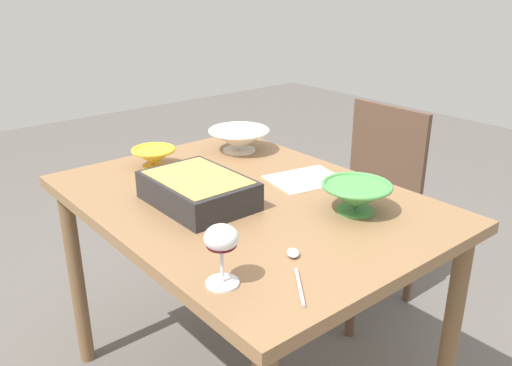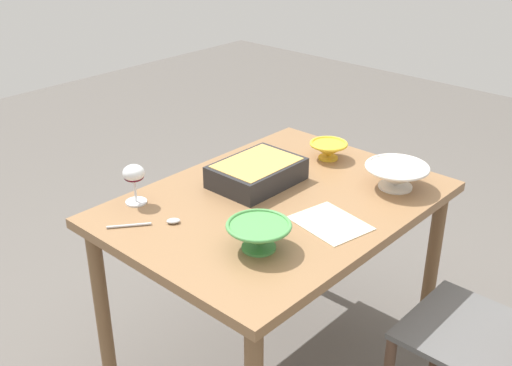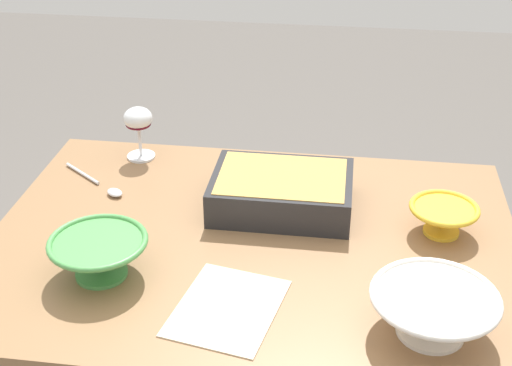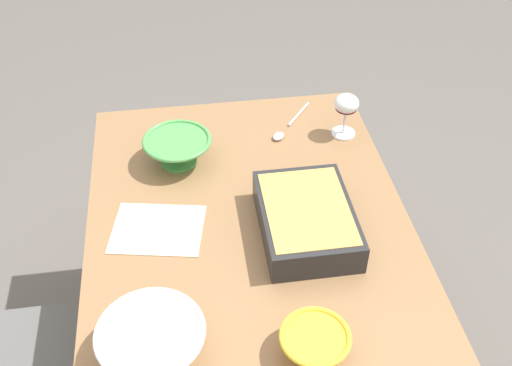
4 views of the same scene
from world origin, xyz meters
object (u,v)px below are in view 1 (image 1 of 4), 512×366
Objects in this scene: casserole_dish at (198,189)px; serving_bowl at (154,156)px; napkin at (305,179)px; wine_glass at (221,243)px; mixing_bowl at (239,139)px; chair at (366,198)px; dining_table at (246,223)px; serving_spoon at (295,263)px; small_bowl at (356,196)px.

serving_bowl is at bearing 170.81° from casserole_dish.
casserole_dish is 0.38m from napkin.
wine_glass is 0.80m from serving_bowl.
mixing_bowl reaches higher than napkin.
serving_bowl is at bearing -106.15° from chair.
chair reaches higher than napkin.
serving_spoon is at bearing -23.21° from dining_table.
chair is 0.95m from serving_bowl.
wine_glass is 0.92m from mixing_bowl.
small_bowl is at bearing 31.08° from dining_table.
chair reaches higher than serving_bowl.
chair is 6.03× the size of wine_glass.
chair is at bearing 101.40° from dining_table.
wine_glass is at bearing -60.11° from napkin.
mixing_bowl is at bearing 81.94° from serving_bowl.
mixing_bowl is at bearing 139.82° from wine_glass.
chair is 0.63m from napkin.
casserole_dish is at bearing -9.19° from serving_bowl.
small_bowl is (0.28, 0.17, 0.13)m from dining_table.
dining_table is 4.99× the size of mixing_bowl.
serving_bowl is at bearing -142.72° from napkin.
small_bowl is at bearing -14.35° from napkin.
dining_table is 5.79× the size of small_bowl.
wine_glass reaches higher than chair.
small_bowl reaches higher than casserole_dish.
wine_glass reaches higher than small_bowl.
dining_table is 0.43m from serving_spoon.
wine_glass reaches higher than mixing_bowl.
mixing_bowl reaches higher than casserole_dish.
napkin is at bearing 80.82° from casserole_dish.
small_bowl is (-0.06, 0.51, -0.05)m from wine_glass.
mixing_bowl is at bearing 128.34° from casserole_dish.
chair is at bearing 73.85° from serving_bowl.
casserole_dish is at bearing 176.41° from serving_spoon.
mixing_bowl is (-0.31, 0.39, 0.00)m from casserole_dish.
serving_bowl is 0.65× the size of napkin.
chair is 1.28m from wine_glass.
mixing_bowl reaches higher than dining_table.
serving_spoon is (0.39, -0.17, 0.09)m from dining_table.
mixing_bowl reaches higher than small_bowl.
chair is 1.12m from serving_spoon.
wine_glass is at bearing -65.87° from chair.
mixing_bowl is at bearing 177.55° from napkin.
small_bowl is 0.35m from serving_spoon.
small_bowl is 0.85× the size of napkin.
serving_spoon is 0.55m from napkin.
serving_spoon is at bearing 75.98° from wine_glass.
serving_spoon is at bearing -29.33° from mixing_bowl.
chair is 2.66× the size of casserole_dish.
small_bowl reaches higher than napkin.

